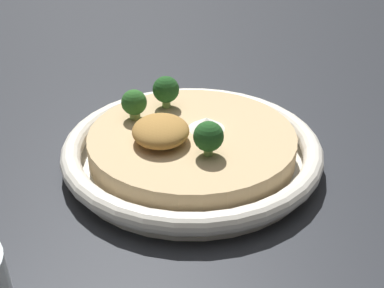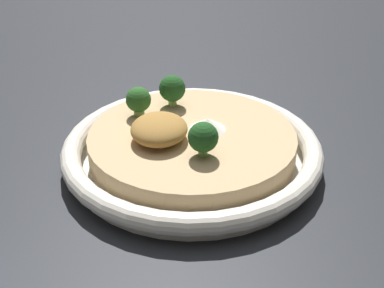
% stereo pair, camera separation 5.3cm
% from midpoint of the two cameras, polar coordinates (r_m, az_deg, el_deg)
% --- Properties ---
extents(ground_plane, '(6.00, 6.00, 0.00)m').
position_cam_midpoint_polar(ground_plane, '(0.55, 2.73, -2.19)').
color(ground_plane, '#23262B').
extents(risotto_bowl, '(0.29, 0.29, 0.04)m').
position_cam_midpoint_polar(risotto_bowl, '(0.54, 2.78, -0.51)').
color(risotto_bowl, silver).
rests_on(risotto_bowl, ground_plane).
extents(cheese_sprinkle, '(0.04, 0.04, 0.01)m').
position_cam_midpoint_polar(cheese_sprinkle, '(0.54, 4.66, 2.32)').
color(cheese_sprinkle, white).
rests_on(cheese_sprinkle, risotto_bowl).
extents(crispy_onion_garnish, '(0.07, 0.06, 0.03)m').
position_cam_midpoint_polar(crispy_onion_garnish, '(0.51, -0.99, 1.71)').
color(crispy_onion_garnish, '#A37538').
rests_on(crispy_onion_garnish, risotto_bowl).
extents(broccoli_right, '(0.03, 0.03, 0.04)m').
position_cam_midpoint_polar(broccoli_right, '(0.48, 4.47, 0.67)').
color(broccoli_right, '#759E4C').
rests_on(broccoli_right, risotto_bowl).
extents(broccoli_front_left, '(0.03, 0.03, 0.04)m').
position_cam_midpoint_polar(broccoli_front_left, '(0.58, 0.24, 6.49)').
color(broccoli_front_left, '#84A856').
rests_on(broccoli_front_left, risotto_bowl).
extents(broccoli_front, '(0.03, 0.03, 0.04)m').
position_cam_midpoint_polar(broccoli_front, '(0.56, -3.70, 5.11)').
color(broccoli_front, '#84A856').
rests_on(broccoli_front, risotto_bowl).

